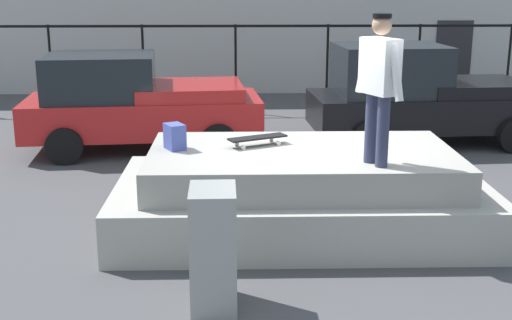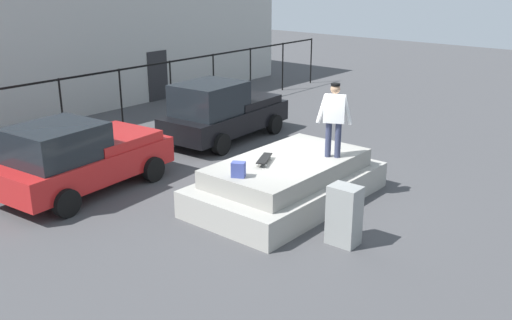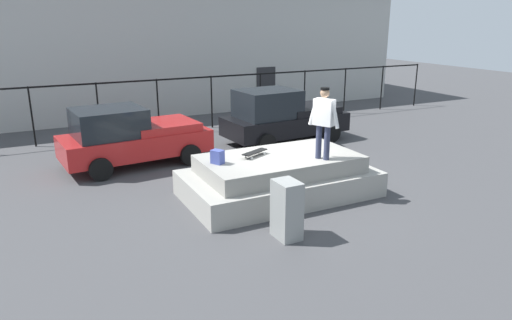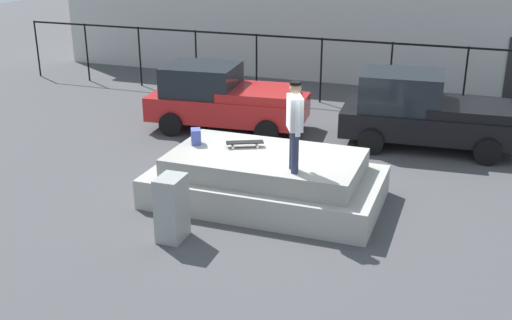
{
  "view_description": "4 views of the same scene",
  "coord_description": "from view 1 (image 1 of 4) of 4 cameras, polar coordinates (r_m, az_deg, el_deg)",
  "views": [
    {
      "loc": [
        -1.0,
        -8.33,
        3.11
      ],
      "look_at": [
        -0.78,
        0.45,
        0.73
      ],
      "focal_mm": 47.16,
      "sensor_mm": 36.0,
      "label": 1
    },
    {
      "loc": [
        -10.17,
        -7.55,
        5.17
      ],
      "look_at": [
        -0.11,
        0.87,
        0.75
      ],
      "focal_mm": 40.11,
      "sensor_mm": 36.0,
      "label": 2
    },
    {
      "loc": [
        -5.74,
        -9.86,
        4.3
      ],
      "look_at": [
        -0.35,
        0.86,
        0.65
      ],
      "focal_mm": 33.16,
      "sensor_mm": 36.0,
      "label": 3
    },
    {
      "loc": [
        3.63,
        -11.32,
        5.36
      ],
      "look_at": [
        -0.7,
        0.56,
        0.57
      ],
      "focal_mm": 43.6,
      "sensor_mm": 36.0,
      "label": 4
    }
  ],
  "objects": [
    {
      "name": "ground_plane",
      "position": [
        8.95,
        5.12,
        -5.25
      ],
      "size": [
        60.0,
        60.0,
        0.0
      ],
      "primitive_type": "plane",
      "color": "#424244"
    },
    {
      "name": "concrete_ledge",
      "position": [
        8.61,
        3.84,
        -2.77
      ],
      "size": [
        4.68,
        2.61,
        1.02
      ],
      "color": "#9E9B93",
      "rests_on": "ground_plane"
    },
    {
      "name": "skateboarder",
      "position": [
        7.71,
        10.41,
        6.79
      ],
      "size": [
        0.45,
        0.77,
        1.71
      ],
      "color": "#2D334C",
      "rests_on": "concrete_ledge"
    },
    {
      "name": "skateboard",
      "position": [
        8.64,
        0.13,
        1.87
      ],
      "size": [
        0.79,
        0.52,
        0.12
      ],
      "color": "black",
      "rests_on": "concrete_ledge"
    },
    {
      "name": "backpack",
      "position": [
        8.52,
        -6.91,
        1.98
      ],
      "size": [
        0.31,
        0.34,
        0.32
      ],
      "primitive_type": "cube",
      "rotation": [
        0.0,
        0.0,
        2.06
      ],
      "color": "#3F4C99",
      "rests_on": "concrete_ledge"
    },
    {
      "name": "car_red_pickup_near",
      "position": [
        12.7,
        -10.17,
        4.84
      ],
      "size": [
        4.45,
        2.41,
        1.78
      ],
      "color": "#B21E1E",
      "rests_on": "ground_plane"
    },
    {
      "name": "car_black_pickup_mid",
      "position": [
        13.35,
        13.61,
        5.33
      ],
      "size": [
        4.55,
        2.3,
        1.91
      ],
      "color": "black",
      "rests_on": "ground_plane"
    },
    {
      "name": "utility_box",
      "position": [
        6.51,
        -3.63,
        -7.52
      ],
      "size": [
        0.45,
        0.61,
        1.21
      ],
      "primitive_type": "cube",
      "rotation": [
        0.0,
        0.0,
        0.02
      ],
      "color": "gray",
      "rests_on": "ground_plane"
    },
    {
      "name": "fence_row",
      "position": [
        16.11,
        2.19,
        9.14
      ],
      "size": [
        24.06,
        0.06,
        2.08
      ],
      "color": "black",
      "rests_on": "ground_plane"
    }
  ]
}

